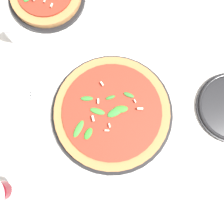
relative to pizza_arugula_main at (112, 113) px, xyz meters
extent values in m
plane|color=silver|center=(0.02, -0.02, -0.02)|extent=(6.00, 6.00, 0.00)
cylinder|color=black|center=(0.00, 0.00, -0.01)|extent=(0.31, 0.31, 0.01)
cylinder|color=#AD7542|center=(0.00, 0.00, 0.00)|extent=(0.29, 0.29, 0.02)
cylinder|color=#A82D1E|center=(0.00, 0.00, 0.02)|extent=(0.25, 0.25, 0.01)
ellipsoid|color=#35722E|center=(0.05, 0.03, 0.02)|extent=(0.03, 0.03, 0.01)
ellipsoid|color=#388431|center=(-0.09, -0.02, 0.02)|extent=(0.04, 0.04, 0.01)
ellipsoid|color=#30772B|center=(0.01, 0.03, 0.02)|extent=(0.03, 0.01, 0.01)
ellipsoid|color=#398231|center=(-0.03, 0.01, 0.02)|extent=(0.04, 0.03, 0.01)
ellipsoid|color=#327E2F|center=(-0.05, 0.05, 0.02)|extent=(0.03, 0.02, 0.01)
ellipsoid|color=#317E31|center=(0.01, 0.00, 0.02)|extent=(0.05, 0.03, 0.01)
ellipsoid|color=#377D29|center=(0.02, 0.00, 0.02)|extent=(0.04, 0.03, 0.01)
ellipsoid|color=#328429|center=(-0.07, -0.03, 0.02)|extent=(0.03, 0.03, 0.01)
cube|color=#EFE5C6|center=(-0.05, 0.00, 0.03)|extent=(0.01, 0.01, 0.01)
cube|color=#EFE5C6|center=(0.06, 0.01, 0.03)|extent=(0.00, 0.01, 0.00)
cube|color=#EFE5C6|center=(0.00, 0.07, 0.03)|extent=(0.01, 0.01, 0.01)
cube|color=#EFE5C6|center=(-0.03, -0.04, 0.03)|extent=(0.01, 0.01, 0.01)
cube|color=#EFE5C6|center=(-0.02, 0.03, 0.03)|extent=(0.01, 0.01, 0.01)
cube|color=#EFE5C6|center=(0.07, -0.02, 0.03)|extent=(0.01, 0.01, 0.01)
cube|color=#EFE5C6|center=(-0.02, -0.03, 0.03)|extent=(0.00, 0.01, 0.01)
cube|color=#EFE5C6|center=(-0.06, 0.32, 0.03)|extent=(0.01, 0.01, 0.01)
cube|color=#EFE5C6|center=(-0.08, 0.34, 0.03)|extent=(0.01, 0.01, 0.01)
cylinder|color=white|center=(-0.29, -0.10, -0.01)|extent=(0.06, 0.06, 0.00)
cylinder|color=white|center=(-0.29, -0.10, 0.02)|extent=(0.01, 0.01, 0.06)
cube|color=silver|center=(-0.25, 0.12, -0.01)|extent=(0.16, 0.11, 0.01)
cube|color=silver|center=(-0.20, 0.11, -0.01)|extent=(0.02, 0.03, 0.00)
cube|color=silver|center=(-0.17, 0.10, -0.01)|extent=(0.04, 0.01, 0.00)
cube|color=silver|center=(-0.17, 0.11, -0.01)|extent=(0.04, 0.01, 0.00)
cube|color=silver|center=(-0.17, 0.12, -0.01)|extent=(0.04, 0.01, 0.00)
cylinder|color=silver|center=(-0.19, 0.29, 0.01)|extent=(0.03, 0.03, 0.06)
cylinder|color=#B7B7BF|center=(-0.19, 0.29, 0.04)|extent=(0.03, 0.03, 0.01)
camera|label=1|loc=(-0.04, -0.11, 0.66)|focal=42.00mm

